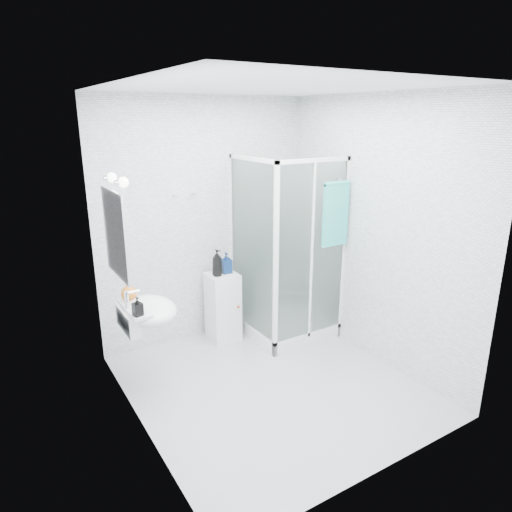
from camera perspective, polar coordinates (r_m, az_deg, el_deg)
room at (r=3.85m, az=2.09°, el=0.72°), size 2.40×2.60×2.60m
shower_enclosure at (r=5.09m, az=3.50°, el=-5.33°), size 0.90×0.95×2.00m
wall_basin at (r=4.01m, az=-13.58°, el=-6.76°), size 0.46×0.56×0.35m
mirror at (r=3.74m, az=-17.21°, el=2.61°), size 0.02×0.60×0.70m
vanity_lights at (r=3.67m, az=-17.03°, el=9.08°), size 0.10×0.40×0.08m
wall_hooks at (r=4.75m, az=-8.91°, el=7.60°), size 0.23×0.06×0.03m
storage_cabinet at (r=5.05m, az=-4.14°, el=-6.35°), size 0.32×0.34×0.76m
hand_towel at (r=4.70m, az=9.92°, el=5.39°), size 0.31×0.05×0.66m
shampoo_bottle_a at (r=4.83m, az=-4.89°, el=-0.85°), size 0.14×0.14×0.29m
shampoo_bottle_b at (r=4.92m, az=-3.74°, el=-0.85°), size 0.11×0.11×0.23m
soap_dispenser_orange at (r=4.08m, az=-15.62°, el=-4.16°), size 0.14×0.14×0.18m
soap_dispenser_black at (r=3.75m, az=-14.60°, el=-6.11°), size 0.09×0.09×0.16m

